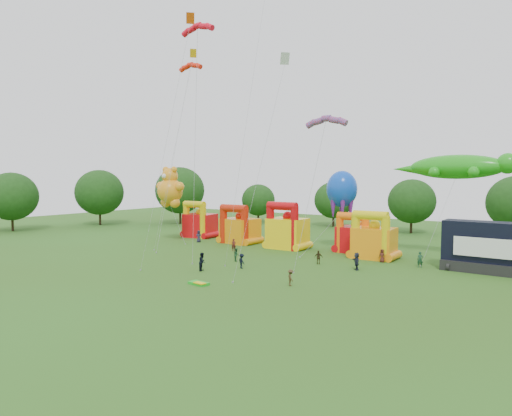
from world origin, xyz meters
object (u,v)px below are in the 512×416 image
Objects in this scene: stage_trailer at (486,248)px; bouncy_castle_2 at (287,231)px; bouncy_castle_0 at (199,223)px; teddy_bear_kite at (172,196)px; octopus_kite at (334,209)px; spectator_0 at (199,236)px; gecko_kite at (448,194)px; spectator_4 at (319,257)px.

bouncy_castle_2 is at bearing 177.02° from stage_trailer.
stage_trailer is (43.52, -3.20, 0.29)m from bouncy_castle_0.
bouncy_castle_0 is 0.52× the size of teddy_bear_kite.
bouncy_castle_0 is at bearing -179.57° from octopus_kite.
spectator_0 is at bearing -167.25° from octopus_kite.
spectator_0 is at bearing -48.61° from bouncy_castle_0.
gecko_kite is 9.04× the size of spectator_4.
stage_trailer is 39.67m from spectator_0.
teddy_bear_kite is 0.81× the size of gecko_kite.
spectator_4 is at bearing -136.35° from gecko_kite.
spectator_0 is at bearing -169.79° from bouncy_castle_2.
bouncy_castle_0 is at bearing 92.87° from teddy_bear_kite.
bouncy_castle_0 is 8.08m from teddy_bear_kite.
bouncy_castle_2 is at bearing -171.08° from gecko_kite.
teddy_bear_kite is at bearing -175.59° from stage_trailer.
gecko_kite is (-4.99, 4.53, 5.37)m from stage_trailer.
octopus_kite is at bearing -5.10° from spectator_0.
octopus_kite is at bearing 15.65° from teddy_bear_kite.
teddy_bear_kite reaches higher than spectator_0.
stage_trailer is at bearing -4.20° from bouncy_castle_0.
octopus_kite is at bearing -101.46° from spectator_4.
spectator_4 is (27.10, -9.57, -1.51)m from bouncy_castle_0.
spectator_4 is at bearing -30.36° from spectator_0.
bouncy_castle_0 is 43.64m from stage_trailer.
gecko_kite is at bearing -163.86° from spectator_4.
bouncy_castle_0 is 3.79× the size of spectator_4.
bouncy_castle_2 is (18.11, -1.88, 0.20)m from bouncy_castle_0.
bouncy_castle_2 is 0.46× the size of gecko_kite.
bouncy_castle_0 is 24.53m from octopus_kite.
teddy_bear_kite is at bearing -33.99° from spectator_4.
stage_trailer reaches higher than spectator_0.
spectator_4 is (8.99, -7.70, -1.71)m from bouncy_castle_2.
octopus_kite is at bearing 170.03° from stage_trailer.
stage_trailer is 0.59× the size of gecko_kite.
gecko_kite is (38.53, 1.33, 5.66)m from bouncy_castle_0.
bouncy_castle_0 is 18.21m from bouncy_castle_2.
octopus_kite is (-19.23, 3.38, 3.12)m from stage_trailer.
gecko_kite reaches higher than spectator_4.
stage_trailer is at bearing 4.41° from teddy_bear_kite.
spectator_4 is (2.81, -9.76, -4.92)m from octopus_kite.
bouncy_castle_0 is at bearing 174.09° from bouncy_castle_2.
spectator_0 is at bearing 30.37° from teddy_bear_kite.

